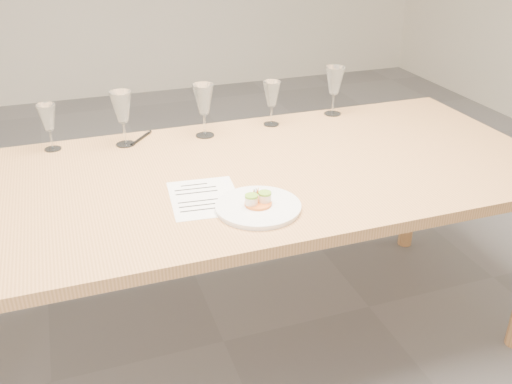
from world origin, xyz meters
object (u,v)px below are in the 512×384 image
object	(u,v)px
dinner_plate	(258,206)
wine_glass_2	(204,100)
wine_glass_1	(122,108)
wine_glass_4	(335,81)
ballpoint_pen	(141,138)
recipe_sheet	(204,198)
dining_table	(219,192)
wine_glass_0	(48,118)
wine_glass_3	(272,95)

from	to	relation	value
dinner_plate	wine_glass_2	world-z (taller)	wine_glass_2
wine_glass_1	wine_glass_4	size ratio (longest dim) A/B	1.00
dinner_plate	ballpoint_pen	world-z (taller)	dinner_plate
dinner_plate	recipe_sheet	world-z (taller)	dinner_plate
wine_glass_2	dining_table	bearing A→B (deg)	-97.88
ballpoint_pen	wine_glass_4	world-z (taller)	wine_glass_4
dining_table	wine_glass_0	bearing A→B (deg)	141.68
dining_table	wine_glass_1	size ratio (longest dim) A/B	11.37
wine_glass_4	dining_table	bearing A→B (deg)	-146.40
wine_glass_4	wine_glass_2	bearing A→B (deg)	-173.71
wine_glass_4	dinner_plate	bearing A→B (deg)	-130.12
dining_table	recipe_sheet	size ratio (longest dim) A/B	8.23
ballpoint_pen	wine_glass_0	world-z (taller)	wine_glass_0
dinner_plate	wine_glass_1	bearing A→B (deg)	115.14
recipe_sheet	wine_glass_0	bearing A→B (deg)	132.91
ballpoint_pen	wine_glass_1	distance (m)	0.16
wine_glass_1	wine_glass_3	distance (m)	0.61
wine_glass_0	wine_glass_4	world-z (taller)	wine_glass_4
dinner_plate	wine_glass_2	distance (m)	0.66
recipe_sheet	wine_glass_1	distance (m)	0.58
wine_glass_1	wine_glass_3	bearing A→B (deg)	1.91
dinner_plate	wine_glass_1	world-z (taller)	wine_glass_1
wine_glass_0	wine_glass_3	bearing A→B (deg)	-1.47
wine_glass_1	wine_glass_4	world-z (taller)	same
dining_table	dinner_plate	distance (m)	0.30
ballpoint_pen	wine_glass_0	xyz separation A→B (m)	(-0.33, 0.01, 0.12)
dining_table	wine_glass_0	world-z (taller)	wine_glass_0
ballpoint_pen	wine_glass_2	distance (m)	0.29
dining_table	wine_glass_3	distance (m)	0.56
recipe_sheet	wine_glass_4	distance (m)	0.96
wine_glass_1	wine_glass_2	size ratio (longest dim) A/B	1.00
wine_glass_0	dinner_plate	bearing A→B (deg)	-50.61
ballpoint_pen	wine_glass_2	xyz separation A→B (m)	(0.25, -0.05, 0.14)
wine_glass_0	wine_glass_2	xyz separation A→B (m)	(0.58, -0.05, 0.02)
wine_glass_3	wine_glass_2	bearing A→B (deg)	-173.97
recipe_sheet	wine_glass_4	bearing A→B (deg)	43.86
wine_glass_1	wine_glass_3	xyz separation A→B (m)	(0.61, 0.02, -0.02)
recipe_sheet	wine_glass_0	size ratio (longest dim) A/B	1.64
ballpoint_pen	dining_table	bearing A→B (deg)	-116.33
recipe_sheet	wine_glass_4	world-z (taller)	wine_glass_4
recipe_sheet	wine_glass_0	distance (m)	0.74
wine_glass_2	wine_glass_4	size ratio (longest dim) A/B	1.00
wine_glass_3	wine_glass_4	xyz separation A→B (m)	(0.30, 0.03, 0.02)
recipe_sheet	wine_glass_1	xyz separation A→B (m)	(-0.17, 0.53, 0.15)
dining_table	dinner_plate	xyz separation A→B (m)	(0.05, -0.28, 0.08)
wine_glass_1	dining_table	bearing A→B (deg)	-55.03
wine_glass_3	dining_table	bearing A→B (deg)	-131.15
wine_glass_2	wine_glass_0	bearing A→B (deg)	174.71
dining_table	wine_glass_2	size ratio (longest dim) A/B	11.35
wine_glass_0	wine_glass_3	xyz separation A→B (m)	(0.88, -0.02, 0.01)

